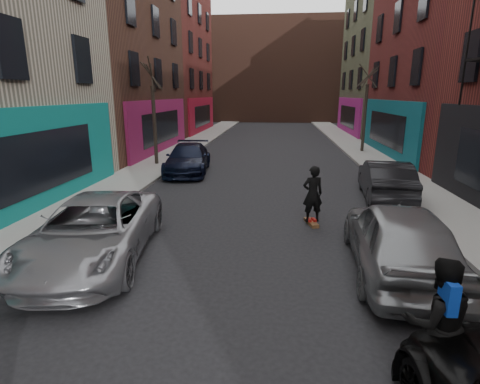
% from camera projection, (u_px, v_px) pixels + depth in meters
% --- Properties ---
extents(sidewalk_left, '(2.50, 84.00, 0.13)m').
position_uv_depth(sidewalk_left, '(200.00, 139.00, 32.43)').
color(sidewalk_left, gray).
rests_on(sidewalk_left, ground).
extents(sidewalk_right, '(2.50, 84.00, 0.13)m').
position_uv_depth(sidewalk_right, '(347.00, 141.00, 31.20)').
color(sidewalk_right, gray).
rests_on(sidewalk_right, ground).
extents(building_far, '(40.00, 10.00, 14.00)m').
position_uv_depth(building_far, '(276.00, 72.00, 55.06)').
color(building_far, '#47281E').
rests_on(building_far, ground).
extents(tree_left_far, '(2.00, 2.00, 6.50)m').
position_uv_depth(tree_left_far, '(153.00, 104.00, 20.03)').
color(tree_left_far, black).
rests_on(tree_left_far, sidewalk_left).
extents(tree_right_far, '(2.00, 2.00, 6.80)m').
position_uv_depth(tree_right_far, '(366.00, 99.00, 24.55)').
color(tree_right_far, black).
rests_on(tree_right_far, sidewalk_right).
extents(parked_left_far, '(3.16, 5.62, 1.48)m').
position_uv_depth(parked_left_far, '(94.00, 230.00, 8.92)').
color(parked_left_far, gray).
rests_on(parked_left_far, ground).
extents(parked_left_end, '(2.51, 5.12, 1.43)m').
position_uv_depth(parked_left_end, '(188.00, 159.00, 18.88)').
color(parked_left_end, black).
rests_on(parked_left_end, ground).
extents(parked_right_far, '(2.32, 5.00, 1.66)m').
position_uv_depth(parked_right_far, '(398.00, 238.00, 8.21)').
color(parked_right_far, gray).
rests_on(parked_right_far, ground).
extents(parked_right_end, '(1.99, 4.60, 1.47)m').
position_uv_depth(parked_right_end, '(385.00, 180.00, 14.17)').
color(parked_right_end, black).
rests_on(parked_right_end, ground).
extents(skateboard, '(0.42, 0.83, 0.10)m').
position_uv_depth(skateboard, '(311.00, 223.00, 11.52)').
color(skateboard, brown).
rests_on(skateboard, ground).
extents(skateboarder, '(0.72, 0.57, 1.73)m').
position_uv_depth(skateboarder, '(313.00, 194.00, 11.28)').
color(skateboarder, black).
rests_on(skateboarder, skateboard).
extents(pedestrian, '(0.94, 0.75, 1.87)m').
position_uv_depth(pedestrian, '(437.00, 322.00, 4.99)').
color(pedestrian, black).
rests_on(pedestrian, ground).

